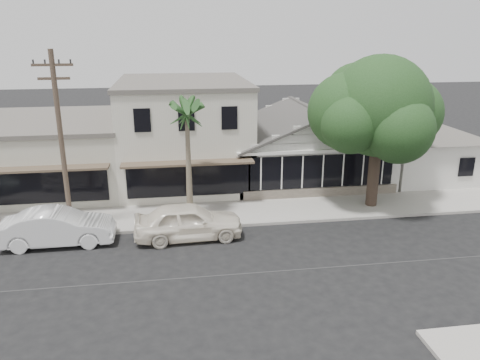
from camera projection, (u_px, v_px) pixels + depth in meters
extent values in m
plane|color=black|center=(270.00, 272.00, 19.82)|extent=(140.00, 140.00, 0.00)
cube|color=#9E9991|center=(97.00, 220.00, 25.03)|extent=(90.00, 3.50, 0.15)
cube|color=white|center=(304.00, 158.00, 31.84)|extent=(10.00, 8.00, 3.00)
cube|color=black|center=(323.00, 171.00, 27.94)|extent=(8.80, 0.10, 2.00)
cube|color=#60564C|center=(321.00, 193.00, 28.38)|extent=(9.60, 0.18, 0.70)
cube|color=white|center=(423.00, 157.00, 32.06)|extent=(6.00, 6.00, 3.00)
cube|color=beige|center=(184.00, 133.00, 31.12)|extent=(8.00, 10.00, 6.50)
cube|color=beige|center=(45.00, 155.00, 30.20)|extent=(10.00, 10.00, 4.20)
cylinder|color=brown|center=(62.00, 147.00, 22.08)|extent=(0.24, 0.24, 9.00)
cube|color=brown|center=(52.00, 65.00, 20.92)|extent=(1.80, 0.12, 0.12)
cube|color=brown|center=(54.00, 78.00, 21.10)|extent=(1.40, 0.12, 0.12)
imported|color=white|center=(188.00, 221.00, 22.79)|extent=(5.34, 2.33, 1.79)
imported|color=white|center=(58.00, 227.00, 22.16)|extent=(5.27, 1.89, 1.73)
cylinder|color=#423128|center=(373.00, 179.00, 26.60)|extent=(0.64, 0.64, 3.41)
sphere|color=#1C3A17|center=(380.00, 106.00, 25.33)|extent=(5.53, 5.53, 5.53)
sphere|color=#1C3A17|center=(406.00, 113.00, 26.37)|extent=(4.04, 4.04, 4.04)
sphere|color=#1C3A17|center=(346.00, 112.00, 25.59)|extent=(4.26, 4.26, 4.26)
sphere|color=#1C3A17|center=(399.00, 129.00, 24.18)|extent=(3.62, 3.62, 3.62)
sphere|color=#1C3A17|center=(357.00, 96.00, 26.75)|extent=(3.83, 3.83, 3.83)
sphere|color=#1C3A17|center=(391.00, 89.00, 26.69)|extent=(3.41, 3.41, 3.41)
sphere|color=#1C3A17|center=(351.00, 124.00, 24.49)|extent=(3.19, 3.19, 3.19)
cone|color=#726651|center=(189.00, 170.00, 24.40)|extent=(0.37, 0.37, 5.63)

